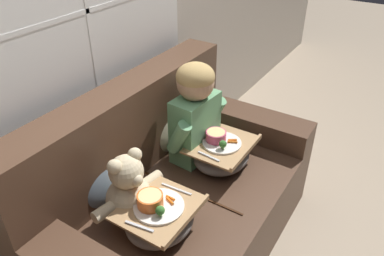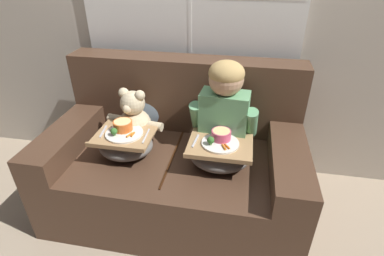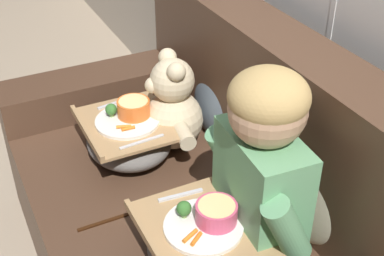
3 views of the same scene
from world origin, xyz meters
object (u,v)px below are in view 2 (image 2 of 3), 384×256
(couch, at_px, (177,160))
(teddy_bear, at_px, (134,119))
(child_figure, at_px, (225,104))
(lap_tray_teddy, at_px, (126,143))
(throw_pillow_behind_teddy, at_px, (143,106))
(lap_tray_child, at_px, (220,153))
(throw_pillow_behind_child, at_px, (226,113))

(couch, distance_m, teddy_bear, 0.42)
(child_figure, relative_size, lap_tray_teddy, 1.66)
(throw_pillow_behind_teddy, relative_size, lap_tray_teddy, 0.91)
(lap_tray_child, relative_size, lap_tray_teddy, 1.05)
(throw_pillow_behind_teddy, xyz_separation_m, lap_tray_child, (0.62, -0.38, -0.09))
(throw_pillow_behind_teddy, height_order, teddy_bear, teddy_bear)
(throw_pillow_behind_teddy, xyz_separation_m, lap_tray_teddy, (-0.00, -0.38, -0.08))
(throw_pillow_behind_child, height_order, child_figure, child_figure)
(teddy_bear, bearing_deg, throw_pillow_behind_teddy, 89.75)
(throw_pillow_behind_teddy, relative_size, child_figure, 0.55)
(throw_pillow_behind_teddy, bearing_deg, throw_pillow_behind_child, 0.00)
(child_figure, xyz_separation_m, teddy_bear, (-0.62, -0.00, -0.17))
(throw_pillow_behind_child, bearing_deg, throw_pillow_behind_teddy, 180.00)
(lap_tray_teddy, bearing_deg, throw_pillow_behind_teddy, 89.82)
(child_figure, distance_m, teddy_bear, 0.64)
(teddy_bear, distance_m, lap_tray_child, 0.65)
(teddy_bear, distance_m, lap_tray_teddy, 0.20)
(teddy_bear, xyz_separation_m, lap_tray_teddy, (-0.00, -0.18, -0.08))
(throw_pillow_behind_teddy, height_order, lap_tray_teddy, throw_pillow_behind_teddy)
(lap_tray_child, xyz_separation_m, lap_tray_teddy, (-0.62, -0.00, 0.00))
(couch, height_order, throw_pillow_behind_teddy, couch)
(couch, height_order, teddy_bear, couch)
(lap_tray_child, height_order, lap_tray_teddy, lap_tray_teddy)
(couch, height_order, child_figure, child_figure)
(throw_pillow_behind_child, relative_size, child_figure, 0.61)
(teddy_bear, relative_size, lap_tray_teddy, 1.13)
(throw_pillow_behind_teddy, relative_size, teddy_bear, 0.81)
(couch, bearing_deg, throw_pillow_behind_child, 36.56)
(teddy_bear, bearing_deg, throw_pillow_behind_child, 17.66)
(throw_pillow_behind_child, height_order, lap_tray_child, throw_pillow_behind_child)
(throw_pillow_behind_child, bearing_deg, couch, -143.44)
(lap_tray_child, bearing_deg, child_figure, 89.92)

